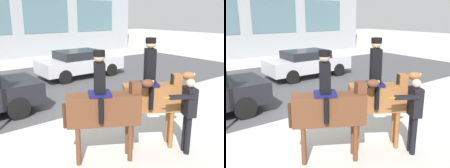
% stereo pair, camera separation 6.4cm
% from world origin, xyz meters
% --- Properties ---
extents(ground_plane, '(80.00, 80.00, 0.00)m').
position_xyz_m(ground_plane, '(0.00, 0.00, 0.00)').
color(ground_plane, '#B2AFA8').
extents(road_surface, '(25.97, 8.50, 0.01)m').
position_xyz_m(road_surface, '(0.00, 4.75, 0.00)').
color(road_surface, '#444447').
rests_on(road_surface, ground_plane).
extents(mounted_horse_lead, '(1.81, 1.20, 2.48)m').
position_xyz_m(mounted_horse_lead, '(-0.62, -2.21, 1.27)').
color(mounted_horse_lead, '#59331E').
rests_on(mounted_horse_lead, ground_plane).
extents(mounted_horse_companion, '(1.61, 1.19, 2.68)m').
position_xyz_m(mounted_horse_companion, '(0.65, -2.40, 1.35)').
color(mounted_horse_companion, brown).
rests_on(mounted_horse_companion, ground_plane).
extents(pedestrian_bystander, '(0.91, 0.46, 1.81)m').
position_xyz_m(pedestrian_bystander, '(1.07, -3.13, 1.07)').
color(pedestrian_bystander, black).
rests_on(pedestrian_bystander, ground_plane).
extents(street_car_far_lane, '(4.42, 1.96, 1.40)m').
position_xyz_m(street_car_far_lane, '(2.97, 5.05, 0.76)').
color(street_car_far_lane, '#B7B7BC').
rests_on(street_car_far_lane, ground_plane).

